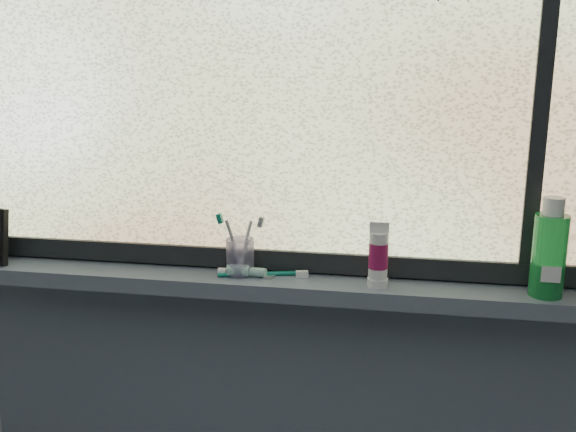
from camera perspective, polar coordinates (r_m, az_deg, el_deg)
The scene contains 10 objects.
wall_back at distance 1.58m, azimuth -1.20°, elevation 3.39°, with size 3.00×0.01×2.50m, color #9EA3A8.
windowsill at distance 1.57m, azimuth -1.69°, elevation -6.10°, with size 1.62×0.14×0.04m, color #515C6C.
window_pane at distance 1.53m, azimuth -1.42°, elevation 13.61°, with size 1.50×0.01×1.00m, color silver.
frame_bottom at distance 1.60m, azimuth -1.35°, elevation -3.84°, with size 1.60×0.03×0.05m, color black.
frame_mullion at distance 1.52m, azimuth 21.86°, elevation 12.64°, with size 0.04×0.03×1.00m, color black.
toothpaste_tube at distance 1.56m, azimuth -3.83°, elevation -4.89°, with size 0.17×0.04×0.03m, color white, non-canonical shape.
toothbrush_cup at distance 1.57m, azimuth -4.27°, elevation -3.62°, with size 0.07×0.07×0.09m, color #ACA2D6.
toothbrush_lying at distance 1.57m, azimuth -2.73°, elevation -5.08°, with size 0.24×0.02×0.02m, color #0C725E, non-canonical shape.
mouthwash_bottle at distance 1.53m, azimuth 22.23°, elevation -2.59°, with size 0.07×0.07×0.19m, color green.
cream_tube at distance 1.49m, azimuth 8.05°, elevation -3.23°, with size 0.04×0.04×0.11m, color silver.
Camera 1 is at (0.30, -0.22, 1.54)m, focal length 40.00 mm.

